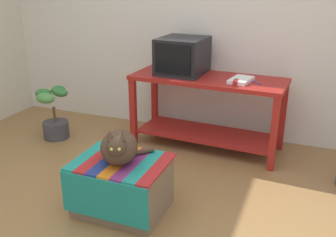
% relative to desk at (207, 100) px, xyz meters
% --- Properties ---
extents(ground_plane, '(14.00, 14.00, 0.00)m').
position_rel_desk_xyz_m(ground_plane, '(-0.20, -1.60, -0.50)').
color(ground_plane, olive).
extents(back_wall, '(8.00, 0.10, 2.60)m').
position_rel_desk_xyz_m(back_wall, '(-0.20, 0.45, 0.80)').
color(back_wall, silver).
rests_on(back_wall, ground_plane).
extents(desk, '(1.53, 0.65, 0.74)m').
position_rel_desk_xyz_m(desk, '(0.00, 0.00, 0.00)').
color(desk, maroon).
rests_on(desk, ground_plane).
extents(tv_monitor, '(0.47, 0.52, 0.36)m').
position_rel_desk_xyz_m(tv_monitor, '(-0.29, 0.06, 0.41)').
color(tv_monitor, black).
rests_on(tv_monitor, desk).
extents(keyboard, '(0.41, 0.17, 0.02)m').
position_rel_desk_xyz_m(keyboard, '(-0.27, -0.12, 0.25)').
color(keyboard, black).
rests_on(keyboard, desk).
extents(book, '(0.22, 0.31, 0.03)m').
position_rel_desk_xyz_m(book, '(0.33, -0.06, 0.25)').
color(book, white).
rests_on(book, desk).
extents(ottoman_with_blanket, '(0.67, 0.54, 0.41)m').
position_rel_desk_xyz_m(ottoman_with_blanket, '(-0.26, -1.34, -0.30)').
color(ottoman_with_blanket, '#7A664C').
rests_on(ottoman_with_blanket, ground_plane).
extents(cat, '(0.38, 0.46, 0.30)m').
position_rel_desk_xyz_m(cat, '(-0.26, -1.36, 0.03)').
color(cat, '#473323').
rests_on(cat, ottoman_with_blanket).
extents(potted_plant, '(0.38, 0.38, 0.57)m').
position_rel_desk_xyz_m(potted_plant, '(-1.58, -0.39, -0.24)').
color(potted_plant, '#3D3D42').
rests_on(potted_plant, ground_plane).
extents(stapler, '(0.04, 0.11, 0.04)m').
position_rel_desk_xyz_m(stapler, '(0.30, -0.17, 0.26)').
color(stapler, '#A31E1E').
rests_on(stapler, desk).
extents(pen, '(0.10, 0.10, 0.01)m').
position_rel_desk_xyz_m(pen, '(0.47, -0.05, 0.24)').
color(pen, '#2351B2').
rests_on(pen, desk).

